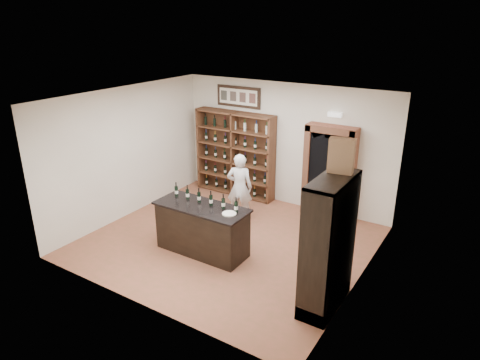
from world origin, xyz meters
name	(u,v)px	position (x,y,z in m)	size (l,w,h in m)	color
floor	(228,241)	(0.00, 0.00, 0.00)	(5.50, 5.50, 0.00)	#9A4F3D
ceiling	(226,98)	(0.00, 0.00, 3.00)	(5.50, 5.50, 0.00)	white
wall_back	(284,145)	(0.00, 2.50, 1.50)	(5.50, 0.04, 3.00)	silver
wall_left	(128,152)	(-2.75, 0.00, 1.50)	(0.04, 5.00, 3.00)	silver
wall_right	(365,205)	(2.75, 0.00, 1.50)	(0.04, 5.00, 3.00)	silver
wine_shelf	(236,154)	(-1.30, 2.33, 1.10)	(2.20, 0.38, 2.20)	brown
framed_picture	(239,97)	(-1.30, 2.47, 2.55)	(1.25, 0.04, 0.52)	black
arched_doorway	(329,170)	(1.25, 2.33, 1.14)	(1.17, 0.35, 2.17)	black
emergency_light	(335,115)	(1.25, 2.42, 2.40)	(0.30, 0.10, 0.10)	white
tasting_counter	(202,229)	(-0.20, -0.60, 0.49)	(1.88, 0.78, 1.00)	black
counter_bottle_0	(176,191)	(-0.92, -0.48, 1.11)	(0.07, 0.07, 0.30)	black
counter_bottle_1	(188,194)	(-0.63, -0.48, 1.11)	(0.07, 0.07, 0.30)	black
counter_bottle_2	(199,197)	(-0.34, -0.48, 1.11)	(0.07, 0.07, 0.30)	black
counter_bottle_3	(211,200)	(-0.06, -0.48, 1.11)	(0.07, 0.07, 0.30)	black
counter_bottle_4	(223,203)	(0.23, -0.48, 1.11)	(0.07, 0.07, 0.30)	black
counter_bottle_5	(236,207)	(0.52, -0.48, 1.11)	(0.07, 0.07, 0.30)	black
side_cabinet	(329,265)	(2.52, -0.90, 0.75)	(0.48, 1.20, 2.20)	black
shopkeeper	(240,187)	(-0.36, 1.04, 0.79)	(0.58, 0.38, 1.59)	silver
plate	(229,214)	(0.46, -0.62, 1.01)	(0.26, 0.26, 0.02)	white
wine_crate	(341,156)	(2.48, -0.62, 2.47)	(0.38, 0.16, 0.54)	tan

